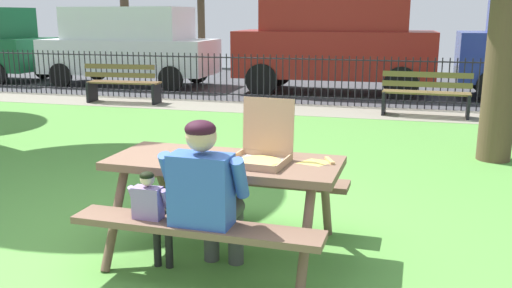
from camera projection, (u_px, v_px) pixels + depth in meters
ground at (234, 183)px, 6.24m from camera, size 28.00×11.55×0.02m
cobblestone_walkway at (309, 110)px, 11.01m from camera, size 28.00×1.40×0.01m
street_asphalt at (336, 84)px, 15.22m from camera, size 28.00×7.57×0.01m
picnic_table_foreground at (225, 181)px, 4.27m from camera, size 1.84×1.53×0.79m
pizza_box_open at (262, 151)px, 4.13m from camera, size 0.45×0.48×0.47m
pizza_slice_on_table at (318, 161)px, 4.14m from camera, size 0.29×0.25×0.02m
adult_at_table at (207, 193)px, 3.78m from camera, size 0.62×0.60×1.19m
child_at_table at (153, 211)px, 3.90m from camera, size 0.30×0.29×0.81m
iron_fence_streetside at (315, 80)px, 11.54m from camera, size 20.43×0.03×1.05m
park_bench_left at (123, 84)px, 11.81m from camera, size 1.62×0.54×0.85m
park_bench_center at (426, 95)px, 10.22m from camera, size 1.62×0.54×0.85m
parked_car_left at (129, 45)px, 14.65m from camera, size 4.61×1.98×2.08m
parked_car_center at (335, 39)px, 13.20m from camera, size 4.75×2.17×2.46m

